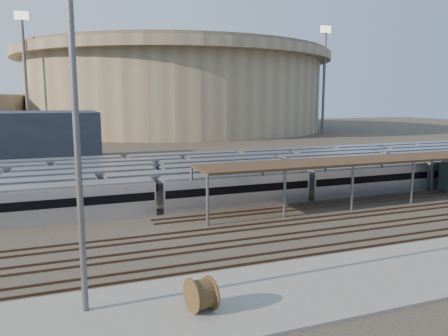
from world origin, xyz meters
TOP-DOWN VIEW (x-y plane):
  - ground at (0.00, 0.00)m, footprint 420.00×420.00m
  - apron at (-5.00, -15.00)m, footprint 50.00×9.00m
  - subway_trains at (1.99, 18.50)m, footprint 131.58×23.90m
  - inspection_shed at (22.00, 4.00)m, footprint 60.30×6.00m
  - empty_tracks at (0.00, -5.00)m, footprint 170.00×9.62m
  - stadium at (25.00, 140.00)m, footprint 124.00×124.00m
  - floodlight_0 at (-30.00, 110.00)m, footprint 4.00×1.00m
  - floodlight_2 at (70.00, 100.00)m, footprint 4.00×1.00m
  - floodlight_3 at (-10.00, 160.00)m, footprint 4.00×1.00m
  - cable_reel_east at (-14.13, -15.79)m, footprint 1.51×2.23m
  - yard_light_pole at (-20.41, -13.33)m, footprint 0.81×0.36m

SIDE VIEW (x-z plane):
  - ground at x=0.00m, z-range 0.00..0.00m
  - empty_tracks at x=0.00m, z-range 0.00..0.18m
  - apron at x=-5.00m, z-range 0.00..0.20m
  - cable_reel_east at x=-14.13m, z-range 0.20..2.25m
  - subway_trains at x=1.99m, z-range 0.00..3.60m
  - inspection_shed at x=22.00m, z-range 2.33..7.63m
  - yard_light_pole at x=-20.41m, z-range 0.28..18.21m
  - stadium at x=25.00m, z-range 0.22..32.72m
  - floodlight_0 at x=-30.00m, z-range 1.45..39.85m
  - floodlight_2 at x=70.00m, z-range 1.45..39.85m
  - floodlight_3 at x=-10.00m, z-range 1.45..39.85m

